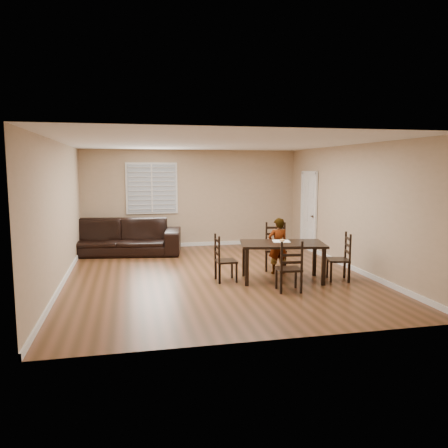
% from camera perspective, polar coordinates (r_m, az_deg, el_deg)
% --- Properties ---
extents(ground, '(7.00, 7.00, 0.00)m').
position_cam_1_polar(ground, '(9.08, -1.05, -6.72)').
color(ground, brown).
rests_on(ground, ground).
extents(room, '(6.04, 7.04, 2.72)m').
position_cam_1_polar(room, '(9.00, -1.08, 4.79)').
color(room, tan).
rests_on(room, ground).
extents(dining_table, '(1.75, 1.19, 0.75)m').
position_cam_1_polar(dining_table, '(8.61, 7.64, -3.03)').
color(dining_table, black).
rests_on(dining_table, ground).
extents(chair_near, '(0.56, 0.54, 1.02)m').
position_cam_1_polar(chair_near, '(9.65, 6.73, -3.11)').
color(chair_near, black).
rests_on(chair_near, ground).
extents(chair_far, '(0.45, 0.43, 0.94)m').
position_cam_1_polar(chair_far, '(7.85, 8.68, -5.87)').
color(chair_far, black).
rests_on(chair_far, ground).
extents(chair_left, '(0.39, 0.42, 0.92)m').
position_cam_1_polar(chair_left, '(8.53, -0.48, -4.75)').
color(chair_left, black).
rests_on(chair_left, ground).
extents(chair_right, '(0.49, 0.51, 0.95)m').
position_cam_1_polar(chair_right, '(8.93, 15.41, -4.40)').
color(chair_right, black).
rests_on(chair_right, ground).
extents(child, '(0.43, 0.29, 1.18)m').
position_cam_1_polar(child, '(9.19, 7.06, -2.85)').
color(child, gray).
rests_on(child, ground).
extents(napkin, '(0.39, 0.39, 0.00)m').
position_cam_1_polar(napkin, '(8.77, 7.46, -2.23)').
color(napkin, beige).
rests_on(napkin, dining_table).
extents(donut, '(0.11, 0.11, 0.04)m').
position_cam_1_polar(donut, '(8.77, 7.60, -2.09)').
color(donut, '#CF8F4A').
rests_on(donut, napkin).
extents(sofa, '(3.23, 1.66, 0.90)m').
position_cam_1_polar(sofa, '(11.50, -13.49, -1.64)').
color(sofa, black).
rests_on(sofa, ground).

